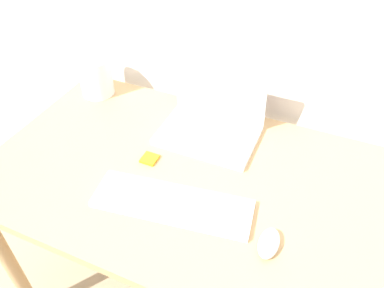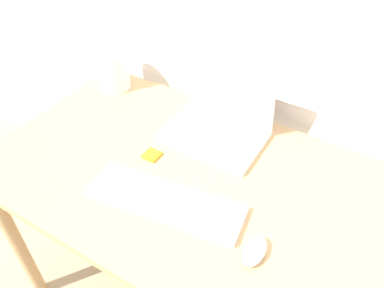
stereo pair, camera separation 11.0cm
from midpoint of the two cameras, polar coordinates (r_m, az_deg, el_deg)
desk at (r=1.20m, az=-1.08°, el=-8.34°), size 1.36×0.75×0.77m
laptop at (r=1.27m, az=0.58°, el=3.67°), size 0.33×0.24×0.25m
keyboard at (r=1.07m, az=-6.01°, el=-9.15°), size 0.46×0.20×0.02m
mouse at (r=0.99m, az=8.43°, el=-14.89°), size 0.05×0.10×0.03m
vase at (r=1.51m, az=-16.72°, el=10.72°), size 0.12×0.12×0.21m
mp3_player at (r=1.21m, az=-9.08°, el=-2.34°), size 0.05×0.05×0.01m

